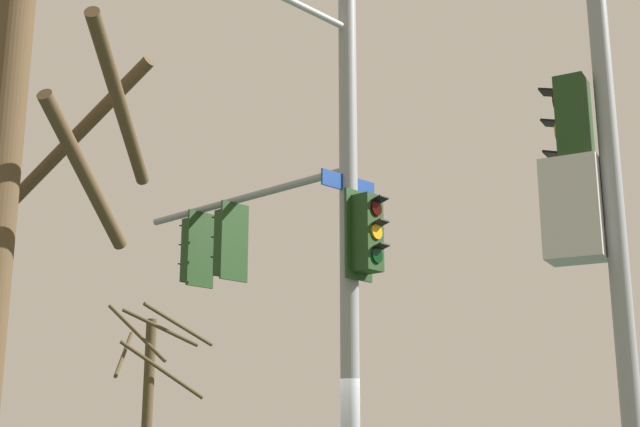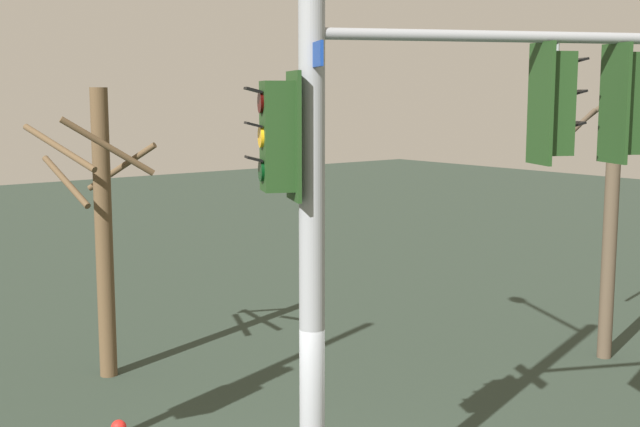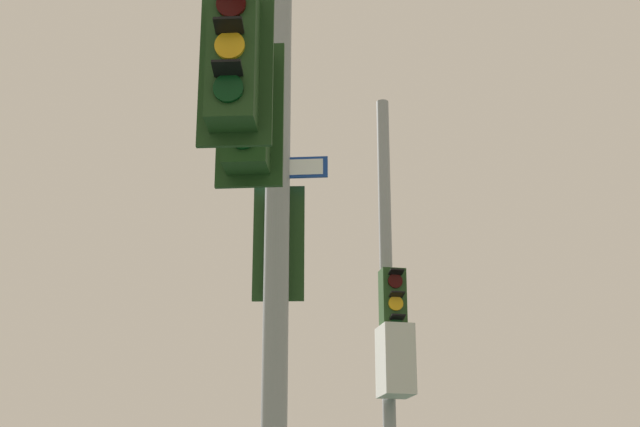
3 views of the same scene
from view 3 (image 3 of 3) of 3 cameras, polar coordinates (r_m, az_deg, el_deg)
The scene contains 2 objects.
main_signal_pole_assembly at distance 9.67m, azimuth -2.16°, elevation 1.01°, with size 5.19×4.89×8.29m.
secondary_pole_assembly at distance 14.59m, azimuth 4.21°, elevation -7.78°, with size 0.56×0.80×8.21m.
Camera 3 is at (-3.57, -9.09, 1.45)m, focal length 54.75 mm.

